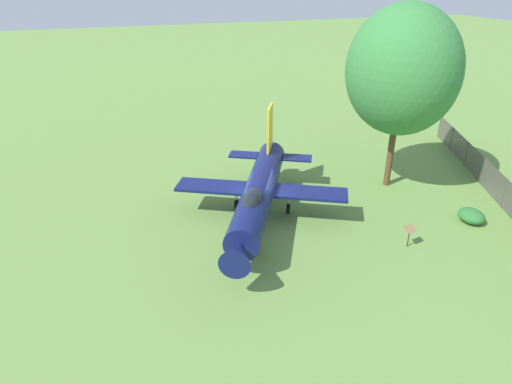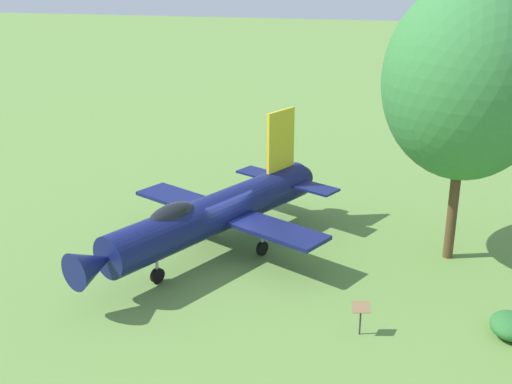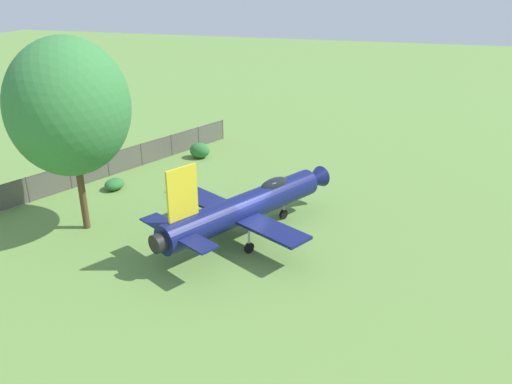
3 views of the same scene
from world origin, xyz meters
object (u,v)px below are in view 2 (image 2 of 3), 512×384
shrub_by_tree (510,326)px  display_jet (210,214)px  info_plaque (361,311)px  shade_tree (467,81)px

shrub_by_tree → display_jet: bearing=-108.2°
shrub_by_tree → info_plaque: size_ratio=1.37×
display_jet → shade_tree: (-2.03, 9.58, 5.43)m
display_jet → info_plaque: (4.63, 6.39, -1.04)m
display_jet → shade_tree: bearing=129.9°
shrub_by_tree → info_plaque: (0.94, -4.82, 0.47)m
display_jet → info_plaque: bearing=82.0°
shade_tree → info_plaque: shade_tree is taller
shade_tree → info_plaque: bearing=-25.6°
display_jet → shade_tree: shade_tree is taller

